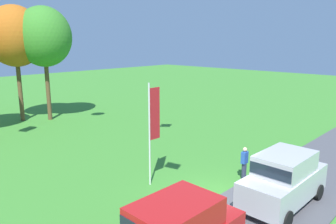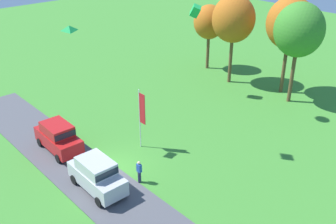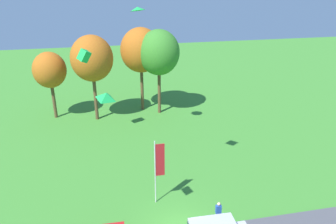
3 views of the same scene
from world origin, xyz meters
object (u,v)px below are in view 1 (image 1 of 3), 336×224
object	(u,v)px
tree_right_of_center	(15,36)
flag_banner	(153,121)
car_suv_mid_row	(284,177)
person_beside_suv	(244,163)
tree_center_back	(44,37)

from	to	relation	value
tree_right_of_center	flag_banner	distance (m)	18.19
flag_banner	car_suv_mid_row	bearing A→B (deg)	-69.03
person_beside_suv	tree_right_of_center	bearing A→B (deg)	96.16
tree_right_of_center	tree_center_back	size ratio (longest dim) A/B	1.01
tree_right_of_center	tree_center_back	distance (m)	2.31
car_suv_mid_row	tree_center_back	world-z (taller)	tree_center_back
person_beside_suv	tree_center_back	bearing A→B (deg)	91.22
tree_right_of_center	flag_banner	size ratio (longest dim) A/B	1.97
car_suv_mid_row	flag_banner	world-z (taller)	flag_banner
person_beside_suv	flag_banner	bearing A→B (deg)	138.42
tree_right_of_center	tree_center_back	bearing A→B (deg)	-37.92
person_beside_suv	tree_right_of_center	world-z (taller)	tree_right_of_center
person_beside_suv	tree_right_of_center	xyz separation A→B (m)	(-2.24, 20.71, 6.33)
person_beside_suv	tree_right_of_center	distance (m)	21.77
tree_right_of_center	car_suv_mid_row	bearing A→B (deg)	-87.58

